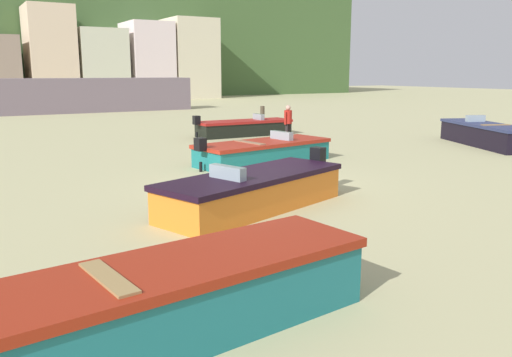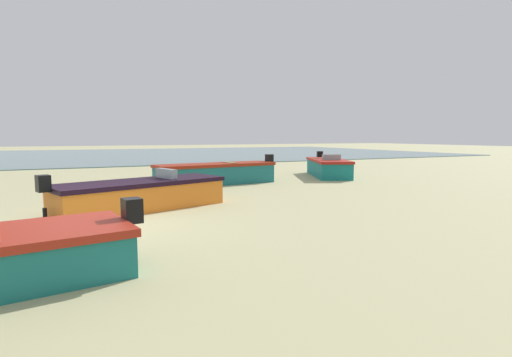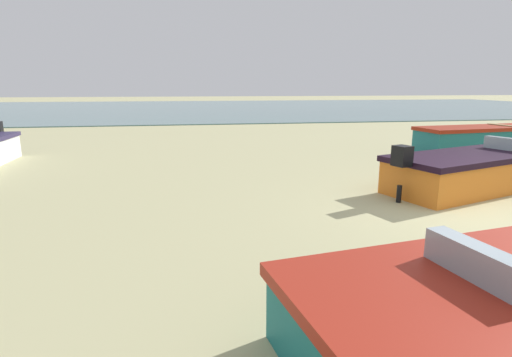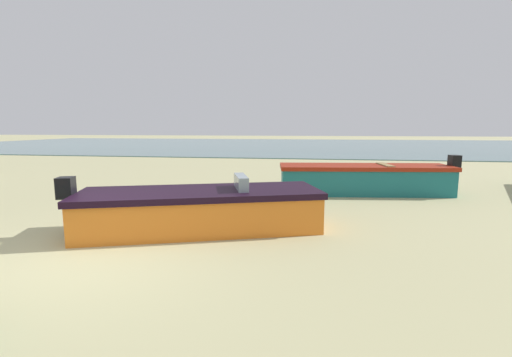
# 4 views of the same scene
# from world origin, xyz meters

# --- Properties ---
(ground_plane) EXTENTS (160.00, 160.00, 0.00)m
(ground_plane) POSITION_xyz_m (0.00, 0.00, 0.00)
(ground_plane) COLOR tan
(tidal_water) EXTENTS (80.00, 36.00, 0.06)m
(tidal_water) POSITION_xyz_m (0.00, -36.00, 0.03)
(tidal_water) COLOR slate
(tidal_water) RESTS_ON ground
(boat_orange_2) EXTENTS (5.07, 3.02, 1.14)m
(boat_orange_2) POSITION_xyz_m (-1.37, -1.87, 0.42)
(boat_orange_2) COLOR orange
(boat_orange_2) RESTS_ON ground
(boat_teal_4) EXTENTS (5.56, 2.02, 1.22)m
(boat_teal_4) POSITION_xyz_m (-5.23, -6.48, 0.46)
(boat_teal_4) COLOR #1A6A71
(boat_teal_4) RESTS_ON ground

